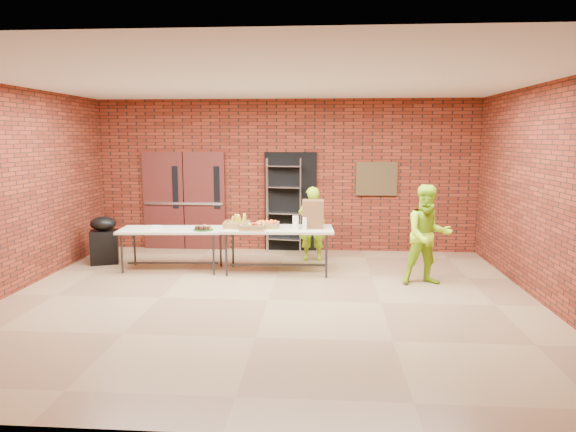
{
  "coord_description": "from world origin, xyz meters",
  "views": [
    {
      "loc": [
        0.81,
        -7.34,
        2.41
      ],
      "look_at": [
        0.19,
        1.4,
        1.06
      ],
      "focal_mm": 32.0,
      "sensor_mm": 36.0,
      "label": 1
    }
  ],
  "objects_px": {
    "table_right": "(278,232)",
    "coffee_dispenser": "(313,214)",
    "volunteer_woman": "(312,224)",
    "covered_grill": "(104,240)",
    "volunteer_man": "(428,235)",
    "table_left": "(172,232)",
    "wire_rack": "(284,205)"
  },
  "relations": [
    {
      "from": "table_right",
      "to": "coffee_dispenser",
      "type": "bearing_deg",
      "value": 4.54
    },
    {
      "from": "coffee_dispenser",
      "to": "volunteer_woman",
      "type": "bearing_deg",
      "value": 92.51
    },
    {
      "from": "covered_grill",
      "to": "volunteer_man",
      "type": "relative_size",
      "value": 0.55
    },
    {
      "from": "covered_grill",
      "to": "volunteer_woman",
      "type": "relative_size",
      "value": 0.62
    },
    {
      "from": "covered_grill",
      "to": "volunteer_man",
      "type": "height_order",
      "value": "volunteer_man"
    },
    {
      "from": "table_left",
      "to": "covered_grill",
      "type": "height_order",
      "value": "covered_grill"
    },
    {
      "from": "wire_rack",
      "to": "covered_grill",
      "type": "bearing_deg",
      "value": -149.71
    },
    {
      "from": "wire_rack",
      "to": "volunteer_woman",
      "type": "height_order",
      "value": "wire_rack"
    },
    {
      "from": "coffee_dispenser",
      "to": "volunteer_man",
      "type": "distance_m",
      "value": 2.02
    },
    {
      "from": "covered_grill",
      "to": "table_left",
      "type": "bearing_deg",
      "value": -35.03
    },
    {
      "from": "table_left",
      "to": "covered_grill",
      "type": "bearing_deg",
      "value": 160.54
    },
    {
      "from": "table_right",
      "to": "coffee_dispenser",
      "type": "height_order",
      "value": "coffee_dispenser"
    },
    {
      "from": "wire_rack",
      "to": "coffee_dispenser",
      "type": "height_order",
      "value": "wire_rack"
    },
    {
      "from": "volunteer_woman",
      "to": "table_left",
      "type": "bearing_deg",
      "value": 18.06
    },
    {
      "from": "wire_rack",
      "to": "volunteer_woman",
      "type": "relative_size",
      "value": 1.35
    },
    {
      "from": "coffee_dispenser",
      "to": "wire_rack",
      "type": "bearing_deg",
      "value": 111.98
    },
    {
      "from": "wire_rack",
      "to": "volunteer_man",
      "type": "distance_m",
      "value": 3.42
    },
    {
      "from": "wire_rack",
      "to": "coffee_dispenser",
      "type": "relative_size",
      "value": 3.98
    },
    {
      "from": "wire_rack",
      "to": "table_right",
      "type": "distance_m",
      "value": 1.72
    },
    {
      "from": "wire_rack",
      "to": "volunteer_man",
      "type": "height_order",
      "value": "wire_rack"
    },
    {
      "from": "volunteer_man",
      "to": "table_left",
      "type": "bearing_deg",
      "value": 163.86
    },
    {
      "from": "table_left",
      "to": "covered_grill",
      "type": "relative_size",
      "value": 2.09
    },
    {
      "from": "coffee_dispenser",
      "to": "volunteer_woman",
      "type": "distance_m",
      "value": 0.89
    },
    {
      "from": "table_right",
      "to": "volunteer_man",
      "type": "relative_size",
      "value": 1.21
    },
    {
      "from": "wire_rack",
      "to": "covered_grill",
      "type": "distance_m",
      "value": 3.64
    },
    {
      "from": "table_left",
      "to": "coffee_dispenser",
      "type": "relative_size",
      "value": 3.85
    },
    {
      "from": "table_right",
      "to": "volunteer_man",
      "type": "xyz_separation_m",
      "value": [
        2.52,
        -0.58,
        0.09
      ]
    },
    {
      "from": "table_right",
      "to": "volunteer_woman",
      "type": "xyz_separation_m",
      "value": [
        0.59,
        0.92,
        -0.01
      ]
    },
    {
      "from": "table_left",
      "to": "covered_grill",
      "type": "distance_m",
      "value": 1.53
    },
    {
      "from": "table_right",
      "to": "volunteer_man",
      "type": "distance_m",
      "value": 2.59
    },
    {
      "from": "coffee_dispenser",
      "to": "volunteer_man",
      "type": "height_order",
      "value": "volunteer_man"
    },
    {
      "from": "table_right",
      "to": "covered_grill",
      "type": "height_order",
      "value": "covered_grill"
    }
  ]
}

